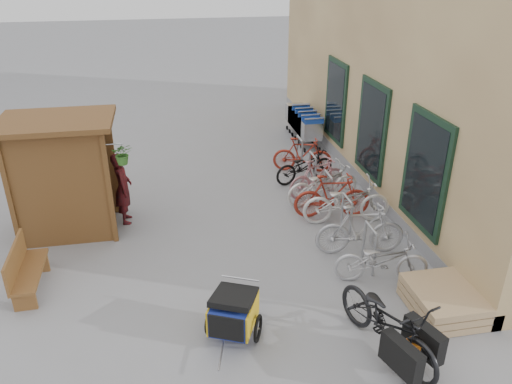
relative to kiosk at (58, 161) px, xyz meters
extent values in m
plane|color=gray|center=(3.28, -2.47, -1.55)|extent=(80.00, 80.00, 0.00)
cube|color=tan|center=(9.78, 2.03, 1.95)|extent=(6.00, 13.00, 7.00)
cube|color=gray|center=(6.86, 2.03, -1.40)|extent=(0.18, 13.00, 0.30)
cube|color=black|center=(6.75, -1.97, 0.05)|extent=(0.06, 1.50, 2.20)
cube|color=black|center=(6.72, -1.97, 0.05)|extent=(0.02, 1.25, 1.95)
cube|color=black|center=(6.75, 0.53, 0.05)|extent=(0.06, 1.50, 2.20)
cube|color=black|center=(6.72, 0.53, 0.05)|extent=(0.02, 1.25, 1.95)
cube|color=black|center=(6.75, 3.03, 0.05)|extent=(0.06, 1.50, 2.20)
cube|color=black|center=(6.72, 3.03, 0.05)|extent=(0.02, 1.25, 1.95)
cube|color=brown|center=(-0.82, -0.62, -0.40)|extent=(0.09, 0.09, 2.30)
cube|color=brown|center=(0.98, -0.62, -0.40)|extent=(0.09, 0.09, 2.30)
cube|color=brown|center=(-0.82, 0.68, -0.40)|extent=(0.09, 0.09, 2.30)
cube|color=brown|center=(0.98, 0.68, -0.40)|extent=(0.09, 0.09, 2.30)
cube|color=brown|center=(-0.79, 0.03, -0.40)|extent=(0.05, 1.30, 2.30)
cube|color=brown|center=(0.08, -0.59, -0.40)|extent=(1.80, 0.05, 2.30)
cube|color=brown|center=(0.08, 0.65, -0.40)|extent=(1.80, 0.05, 2.30)
cube|color=brown|center=(0.08, 0.03, 0.80)|extent=(2.15, 1.65, 0.10)
cube|color=brown|center=(-0.12, 0.03, -0.65)|extent=(1.30, 1.15, 0.04)
cube|color=brown|center=(-0.12, 0.03, -0.05)|extent=(1.30, 1.15, 0.04)
cylinder|color=#A5A8AD|center=(1.16, -0.62, 0.50)|extent=(0.36, 0.02, 0.02)
imported|color=#366F26|center=(1.31, -0.62, 0.30)|extent=(0.38, 0.33, 0.42)
cylinder|color=#A5A8AD|center=(5.58, -2.72, -1.13)|extent=(0.05, 0.05, 0.84)
cylinder|color=#A5A8AD|center=(5.58, -2.22, -1.13)|extent=(0.05, 0.05, 0.84)
cylinder|color=#A5A8AD|center=(5.58, -2.47, -0.71)|extent=(0.05, 0.50, 0.05)
cylinder|color=#A5A8AD|center=(5.58, -1.52, -1.13)|extent=(0.05, 0.05, 0.84)
cylinder|color=#A5A8AD|center=(5.58, -1.02, -1.13)|extent=(0.05, 0.05, 0.84)
cylinder|color=#A5A8AD|center=(5.58, -1.27, -0.71)|extent=(0.05, 0.50, 0.05)
cylinder|color=#A5A8AD|center=(5.58, -0.32, -1.13)|extent=(0.05, 0.05, 0.84)
cylinder|color=#A5A8AD|center=(5.58, 0.18, -1.13)|extent=(0.05, 0.05, 0.84)
cylinder|color=#A5A8AD|center=(5.58, -0.07, -0.71)|extent=(0.05, 0.50, 0.05)
cylinder|color=#A5A8AD|center=(5.58, 0.88, -1.13)|extent=(0.05, 0.05, 0.84)
cylinder|color=#A5A8AD|center=(5.58, 1.38, -1.13)|extent=(0.05, 0.05, 0.84)
cylinder|color=#A5A8AD|center=(5.58, 1.13, -0.71)|extent=(0.05, 0.50, 0.05)
cylinder|color=#A5A8AD|center=(5.58, 2.08, -1.13)|extent=(0.05, 0.05, 0.84)
cylinder|color=#A5A8AD|center=(5.58, 2.58, -1.13)|extent=(0.05, 0.05, 0.84)
cylinder|color=#A5A8AD|center=(5.58, 2.33, -0.71)|extent=(0.05, 0.50, 0.05)
cube|color=#A4815F|center=(6.28, -3.87, -1.48)|extent=(1.00, 1.20, 0.12)
cube|color=#A4815F|center=(6.28, -3.87, -1.34)|extent=(1.00, 1.20, 0.12)
cube|color=#A4815F|center=(6.28, -3.87, -1.20)|extent=(1.00, 1.20, 0.12)
cube|color=brown|center=(-0.32, -2.04, -1.17)|extent=(0.44, 1.37, 0.05)
cube|color=brown|center=(-0.50, -2.04, -0.92)|extent=(0.08, 1.36, 0.45)
cube|color=brown|center=(-0.32, -2.58, -1.37)|extent=(0.36, 0.06, 0.36)
cube|color=brown|center=(-0.32, -1.49, -1.37)|extent=(0.36, 0.06, 0.36)
cube|color=silver|center=(6.28, 3.80, -0.94)|extent=(0.56, 0.86, 0.53)
cube|color=#1941A7|center=(6.28, 3.37, -0.59)|extent=(0.56, 0.04, 0.18)
cylinder|color=silver|center=(6.28, 3.34, -0.52)|extent=(0.59, 0.04, 0.04)
cylinder|color=black|center=(6.05, 3.45, -1.49)|extent=(0.04, 0.12, 0.12)
cube|color=silver|center=(6.28, 4.16, -0.94)|extent=(0.56, 0.86, 0.53)
cube|color=#1941A7|center=(6.28, 3.72, -0.59)|extent=(0.56, 0.04, 0.18)
cylinder|color=silver|center=(6.28, 3.69, -0.52)|extent=(0.59, 0.04, 0.04)
cylinder|color=black|center=(6.05, 3.80, -1.49)|extent=(0.04, 0.12, 0.12)
cube|color=silver|center=(6.28, 4.51, -0.94)|extent=(0.56, 0.86, 0.53)
cube|color=#1941A7|center=(6.28, 4.08, -0.59)|extent=(0.56, 0.04, 0.18)
cylinder|color=silver|center=(6.28, 4.05, -0.52)|extent=(0.59, 0.04, 0.04)
cylinder|color=black|center=(6.05, 4.16, -1.49)|extent=(0.04, 0.12, 0.12)
cube|color=silver|center=(6.28, 4.87, -0.94)|extent=(0.56, 0.86, 0.53)
cube|color=#1941A7|center=(6.28, 4.43, -0.59)|extent=(0.56, 0.04, 0.18)
cylinder|color=silver|center=(6.28, 4.40, -0.52)|extent=(0.59, 0.04, 0.04)
cylinder|color=black|center=(6.05, 4.51, -1.49)|extent=(0.04, 0.12, 0.12)
cube|color=silver|center=(6.28, 5.22, -0.94)|extent=(0.56, 0.86, 0.53)
cube|color=#1941A7|center=(6.28, 4.79, -0.59)|extent=(0.56, 0.04, 0.18)
cylinder|color=silver|center=(6.28, 4.76, -0.52)|extent=(0.59, 0.04, 0.04)
cylinder|color=black|center=(6.05, 4.87, -1.49)|extent=(0.04, 0.12, 0.12)
cube|color=navy|center=(2.90, -3.79, -1.13)|extent=(0.80, 0.89, 0.43)
cube|color=gold|center=(2.63, -3.67, -1.13)|extent=(0.32, 0.68, 0.43)
cube|color=gold|center=(3.17, -3.91, -1.13)|extent=(0.32, 0.68, 0.43)
cube|color=black|center=(2.75, -4.14, -1.11)|extent=(0.48, 0.24, 0.39)
cube|color=black|center=(2.92, -3.75, -0.87)|extent=(0.84, 0.89, 0.21)
torus|color=black|center=(2.56, -3.64, -1.36)|extent=(0.22, 0.41, 0.42)
torus|color=black|center=(3.24, -3.94, -1.36)|extent=(0.22, 0.41, 0.42)
cylinder|color=#B7B7BC|center=(2.65, -4.36, -1.36)|extent=(0.28, 0.58, 0.03)
cylinder|color=#B7B7BC|center=(3.07, -3.42, -0.79)|extent=(0.55, 0.27, 0.03)
imported|color=black|center=(5.01, -4.51, -1.03)|extent=(1.26, 2.11, 1.05)
cube|color=black|center=(4.94, -5.11, -1.10)|extent=(0.37, 0.67, 0.45)
cube|color=black|center=(5.38, -4.87, -1.10)|extent=(0.37, 0.67, 0.45)
cube|color=orange|center=(5.16, -4.99, -1.05)|extent=(0.17, 0.21, 0.12)
imported|color=maroon|center=(1.15, 0.18, -0.77)|extent=(0.41, 0.59, 1.56)
imported|color=#AAAAAF|center=(5.63, -2.89, -1.12)|extent=(1.72, 0.88, 0.86)
imported|color=#AAAAAF|center=(5.60, -1.96, -1.04)|extent=(1.75, 0.69, 1.03)
imported|color=silver|center=(5.77, -0.74, -1.06)|extent=(1.92, 0.80, 0.98)
imported|color=maroon|center=(5.55, -0.45, -1.05)|extent=(1.71, 0.66, 1.00)
imported|color=silver|center=(5.56, 0.24, -1.08)|extent=(1.88, 0.97, 0.94)
imported|color=#C17D85|center=(5.55, 0.66, -1.09)|extent=(1.60, 0.89, 0.93)
imported|color=black|center=(5.48, 1.48, -1.13)|extent=(1.70, 0.97, 0.85)
imported|color=maroon|center=(5.60, 2.12, -1.09)|extent=(1.61, 0.86, 0.93)
camera|label=1|loc=(2.14, -9.64, 3.67)|focal=35.00mm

